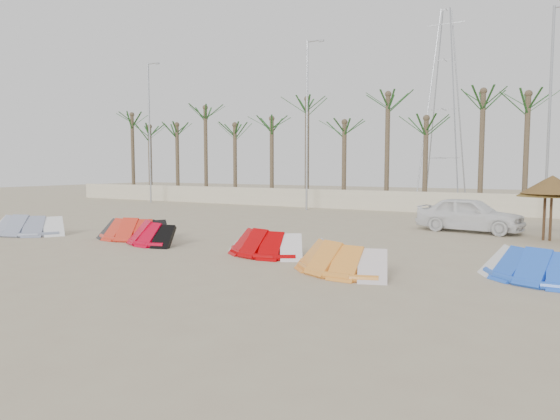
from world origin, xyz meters
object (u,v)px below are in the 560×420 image
Objects in this scene: kite_orange at (342,256)px; parasol_left at (552,185)px; kite_red_left at (138,228)px; kite_blue at (540,264)px; parasol_mid at (545,188)px; car at (470,214)px; kite_grey at (32,224)px; kite_red_right at (268,241)px; kite_red_mid at (157,231)px.

parasol_left is at bearing 62.42° from kite_orange.
parasol_left is (14.22, 7.50, 1.76)m from kite_red_left.
kite_red_left is at bearing 178.81° from kite_blue.
car is (-2.93, 1.26, -1.28)m from parasol_mid.
parasol_left reaches higher than car.
parasol_left reaches higher than parasol_mid.
kite_orange is 1.10× the size of kite_blue.
kite_red_left is 0.73× the size of car.
kite_grey and kite_red_right have the same top height.
kite_orange and kite_blue have the same top height.
kite_red_left is 1.37× the size of parasol_mid.
parasol_left is at bearing 44.98° from kite_red_right.
kite_grey is 0.83× the size of car.
kite_red_right is 11.20m from parasol_mid.
kite_orange is 1.52× the size of parasol_mid.
kite_blue is (4.78, 1.38, -0.00)m from kite_orange.
kite_red_mid is at bearing 179.14° from kite_red_right.
car reaches higher than kite_red_mid.
parasol_mid is (12.67, 7.89, 1.63)m from kite_red_mid.
parasol_left reaches higher than kite_orange.
kite_red_left and kite_blue have the same top height.
kite_orange is at bearing 179.47° from car.
kite_grey is at bearing -175.99° from kite_red_right.
car is at bearing 157.66° from parasol_left.
kite_red_mid is 8.21m from kite_orange.
kite_grey is at bearing -166.25° from kite_red_left.
kite_orange is 0.81× the size of car.
kite_red_mid is 15.01m from parasol_mid.
kite_grey is 5.12m from kite_red_left.
parasol_left is 0.26m from parasol_mid.
kite_red_right is 0.90× the size of kite_orange.
kite_red_mid is (6.31, 0.86, -0.00)m from kite_grey.
kite_grey and kite_red_left have the same top height.
parasol_left is at bearing 24.42° from kite_grey.
kite_red_left is 14.21m from kite_blue.
parasol_mid is (7.71, 7.96, 1.63)m from kite_red_right.
kite_red_mid is 0.77× the size of car.
car reaches higher than kite_red_right.
kite_red_left is at bearing 13.75° from kite_grey.
kite_grey is at bearing -177.25° from kite_blue.
parasol_mid reaches higher than car.
kite_red_right is at bearing 158.34° from kite_orange.
parasol_left is at bearing 89.88° from kite_blue.
kite_grey is at bearing 130.33° from car.
kite_red_mid and kite_red_right have the same top height.
kite_grey is 1.13× the size of kite_red_right.
car reaches higher than kite_red_left.
kite_grey is 19.21m from kite_blue.
parasol_left is at bearing 31.35° from kite_red_mid.
kite_grey and kite_blue have the same top height.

